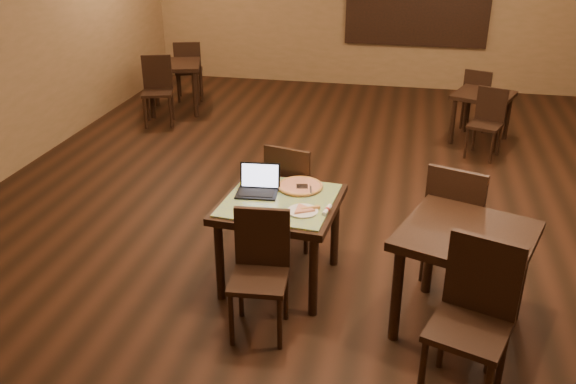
% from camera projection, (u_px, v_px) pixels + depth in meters
% --- Properties ---
extents(ground, '(10.00, 10.00, 0.00)m').
position_uv_depth(ground, '(348.00, 213.00, 6.29)').
color(ground, black).
rests_on(ground, ground).
extents(tiled_table, '(0.99, 0.99, 0.76)m').
position_uv_depth(tiled_table, '(280.00, 211.00, 4.89)').
color(tiled_table, black).
rests_on(tiled_table, ground).
extents(chair_main_near, '(0.44, 0.44, 0.94)m').
position_uv_depth(chair_main_near, '(260.00, 265.00, 4.40)').
color(chair_main_near, black).
rests_on(chair_main_near, ground).
extents(chair_main_far, '(0.53, 0.53, 1.00)m').
position_uv_depth(chair_main_far, '(292.00, 190.00, 5.48)').
color(chair_main_far, black).
rests_on(chair_main_far, ground).
extents(laptop, '(0.35, 0.28, 0.22)m').
position_uv_depth(laptop, '(258.00, 185.00, 4.95)').
color(laptop, black).
rests_on(laptop, tiled_table).
extents(plate, '(0.24, 0.24, 0.01)m').
position_uv_depth(plate, '(303.00, 211.00, 4.64)').
color(plate, white).
rests_on(plate, tiled_table).
extents(pizza_slice, '(0.26, 0.26, 0.02)m').
position_uv_depth(pizza_slice, '(303.00, 209.00, 4.63)').
color(pizza_slice, beige).
rests_on(pizza_slice, plate).
extents(pizza_pan, '(0.35, 0.35, 0.01)m').
position_uv_depth(pizza_pan, '(300.00, 188.00, 5.03)').
color(pizza_pan, silver).
rests_on(pizza_pan, tiled_table).
extents(pizza_whole, '(0.38, 0.38, 0.03)m').
position_uv_depth(pizza_whole, '(300.00, 186.00, 5.02)').
color(pizza_whole, beige).
rests_on(pizza_whole, pizza_pan).
extents(spatula, '(0.13, 0.24, 0.01)m').
position_uv_depth(spatula, '(302.00, 186.00, 5.00)').
color(spatula, silver).
rests_on(spatula, pizza_whole).
extents(napkin_roll, '(0.06, 0.16, 0.04)m').
position_uv_depth(napkin_roll, '(327.00, 210.00, 4.64)').
color(napkin_roll, white).
rests_on(napkin_roll, tiled_table).
extents(other_table_a, '(0.91, 0.91, 0.66)m').
position_uv_depth(other_table_a, '(483.00, 102.00, 7.97)').
color(other_table_a, black).
rests_on(other_table_a, ground).
extents(other_table_a_chair_near, '(0.48, 0.48, 0.85)m').
position_uv_depth(other_table_a_chair_near, '(488.00, 119.00, 7.55)').
color(other_table_a_chair_near, black).
rests_on(other_table_a_chair_near, ground).
extents(other_table_a_chair_far, '(0.48, 0.48, 0.85)m').
position_uv_depth(other_table_a_chair_far, '(477.00, 96.00, 8.45)').
color(other_table_a_chair_far, black).
rests_on(other_table_a_chair_far, ground).
extents(other_table_b, '(0.99, 0.99, 0.74)m').
position_uv_depth(other_table_b, '(173.00, 71.00, 9.15)').
color(other_table_b, black).
rests_on(other_table_b, ground).
extents(other_table_b_chair_near, '(0.52, 0.52, 0.96)m').
position_uv_depth(other_table_b_chair_near, '(158.00, 86.00, 8.68)').
color(other_table_b_chair_near, black).
rests_on(other_table_b_chair_near, ground).
extents(other_table_b_chair_far, '(0.52, 0.52, 0.96)m').
position_uv_depth(other_table_b_chair_far, '(188.00, 67.00, 9.67)').
color(other_table_b_chair_far, black).
rests_on(other_table_b_chair_far, ground).
extents(other_table_c, '(1.12, 1.12, 0.82)m').
position_uv_depth(other_table_c, '(465.00, 249.00, 4.30)').
color(other_table_c, black).
rests_on(other_table_c, ground).
extents(other_table_c_chair_near, '(0.59, 0.59, 1.07)m').
position_uv_depth(other_table_c_chair_near, '(474.00, 311.00, 3.77)').
color(other_table_c_chair_near, black).
rests_on(other_table_c_chair_near, ground).
extents(other_table_c_chair_far, '(0.59, 0.59, 1.07)m').
position_uv_depth(other_table_c_chair_far, '(456.00, 218.00, 4.89)').
color(other_table_c_chair_far, black).
rests_on(other_table_c_chair_far, ground).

